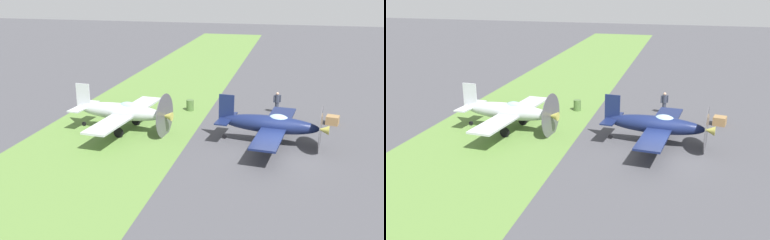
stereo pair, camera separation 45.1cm
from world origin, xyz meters
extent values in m
plane|color=#424247|center=(0.00, 0.00, 0.00)|extent=(160.00, 160.00, 0.00)
cube|color=#567A38|center=(0.00, -11.19, 0.00)|extent=(120.00, 11.00, 0.01)
ellipsoid|color=#141E47|center=(-2.23, -0.46, 1.37)|extent=(1.86, 6.50, 1.17)
cube|color=#141E47|center=(-2.19, -0.08, 1.23)|extent=(9.17, 2.58, 0.13)
cube|color=#141E47|center=(-2.55, -3.36, 2.21)|extent=(0.21, 1.04, 1.79)
cube|color=#141E47|center=(-2.55, -3.36, 1.46)|extent=(3.09, 1.17, 0.09)
cone|color=#B7B24C|center=(-1.85, 2.96, 1.37)|extent=(0.67, 0.72, 0.60)
cylinder|color=#4C4C51|center=(-1.87, 2.77, 1.37)|extent=(3.00, 0.37, 3.02)
ellipsoid|color=#8CB2C6|center=(-2.17, 0.10, 1.78)|extent=(0.80, 1.38, 0.66)
cylinder|color=black|center=(-3.53, 0.16, 0.32)|extent=(0.28, 0.66, 0.64)
cylinder|color=black|center=(-3.53, 0.16, 0.77)|extent=(0.11, 0.11, 0.90)
cylinder|color=black|center=(-0.82, -0.14, 0.32)|extent=(0.28, 0.66, 0.64)
cylinder|color=black|center=(-0.82, -0.14, 0.77)|extent=(0.11, 0.11, 0.90)
cylinder|color=black|center=(-2.56, -3.46, 0.15)|extent=(0.15, 0.31, 0.30)
ellipsoid|color=#B2B7BC|center=(-2.59, -10.94, 1.41)|extent=(1.82, 6.70, 1.21)
cube|color=#B2B7BC|center=(-2.55, -10.55, 1.27)|extent=(9.46, 2.52, 0.14)
cube|color=#B2B7BC|center=(-2.87, -13.95, 2.29)|extent=(0.20, 1.07, 1.85)
cube|color=#B2B7BC|center=(-2.87, -13.95, 1.51)|extent=(3.18, 1.16, 0.10)
cone|color=#B7B24C|center=(-2.25, -7.41, 1.41)|extent=(0.68, 0.74, 0.62)
cylinder|color=#4C4C51|center=(-2.27, -7.60, 1.41)|extent=(3.10, 0.33, 3.11)
ellipsoid|color=#8CB2C6|center=(-2.53, -10.36, 1.83)|extent=(0.81, 1.42, 0.68)
cylinder|color=black|center=(-3.95, -10.33, 0.33)|extent=(0.28, 0.68, 0.66)
cylinder|color=black|center=(-3.95, -10.33, 0.80)|extent=(0.12, 0.12, 0.93)
cylinder|color=black|center=(-1.14, -10.59, 0.33)|extent=(0.28, 0.68, 0.66)
cylinder|color=black|center=(-1.14, -10.59, 0.80)|extent=(0.12, 0.12, 0.93)
cylinder|color=black|center=(-2.88, -14.04, 0.16)|extent=(0.15, 0.32, 0.31)
cylinder|color=#2D3342|center=(-9.49, -0.31, 0.44)|extent=(0.30, 0.30, 0.88)
cylinder|color=#2D3342|center=(-9.49, -0.31, 1.19)|extent=(0.38, 0.38, 0.62)
sphere|color=tan|center=(-9.49, -0.31, 1.61)|extent=(0.23, 0.23, 0.23)
cylinder|color=#2D3342|center=(-9.59, -0.06, 1.19)|extent=(0.11, 0.11, 0.59)
cylinder|color=#2D3342|center=(-9.40, -0.55, 1.19)|extent=(0.11, 0.11, 0.59)
cylinder|color=#476633|center=(-8.54, -7.30, 0.45)|extent=(0.60, 0.60, 0.90)
cube|color=olive|center=(-7.49, 3.93, 0.32)|extent=(1.07, 1.07, 0.64)
camera|label=1|loc=(26.03, 0.97, 10.61)|focal=41.98mm
camera|label=2|loc=(25.92, 1.41, 10.61)|focal=41.98mm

